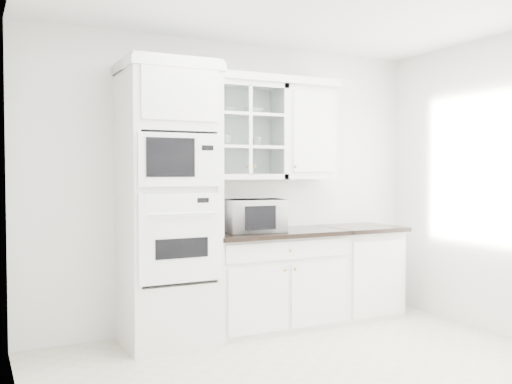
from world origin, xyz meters
TOP-DOWN VIEW (x-y plane):
  - ground at (0.00, 0.00)m, footprint 4.00×3.50m
  - room_shell at (0.00, 0.43)m, footprint 4.00×3.50m
  - oven_column at (-0.75, 1.42)m, footprint 0.76×0.68m
  - base_cabinet_run at (0.28, 1.45)m, footprint 1.32×0.67m
  - extra_base_cabinet at (1.28, 1.45)m, footprint 0.72×0.67m
  - upper_cabinet_glass at (0.03, 1.58)m, footprint 0.80×0.33m
  - upper_cabinet_solid at (0.71, 1.58)m, footprint 0.55×0.33m
  - crown_molding at (-0.07, 1.56)m, footprint 2.14×0.38m
  - countertop_microwave at (0.07, 1.42)m, footprint 0.58×0.51m
  - bowl_a at (-0.17, 1.59)m, footprint 0.25×0.25m
  - bowl_b at (0.15, 1.59)m, footprint 0.21×0.21m
  - cup_a at (-0.15, 1.60)m, footprint 0.13×0.13m
  - cup_b at (0.18, 1.60)m, footprint 0.11×0.11m

SIDE VIEW (x-z plane):
  - ground at x=0.00m, z-range 0.00..0.01m
  - base_cabinet_run at x=0.28m, z-range 0.00..0.92m
  - extra_base_cabinet at x=1.28m, z-range 0.00..0.92m
  - countertop_microwave at x=0.07m, z-range 0.92..1.22m
  - oven_column at x=-0.75m, z-range 0.00..2.40m
  - cup_b at x=0.18m, z-range 1.71..1.80m
  - cup_a at x=-0.15m, z-range 1.71..1.81m
  - room_shell at x=0.00m, z-range 0.43..3.13m
  - upper_cabinet_glass at x=0.03m, z-range 1.40..2.30m
  - upper_cabinet_solid at x=0.71m, z-range 1.40..2.30m
  - bowl_a at x=-0.17m, z-range 2.01..2.06m
  - bowl_b at x=0.15m, z-range 2.01..2.07m
  - crown_molding at x=-0.07m, z-range 2.30..2.37m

